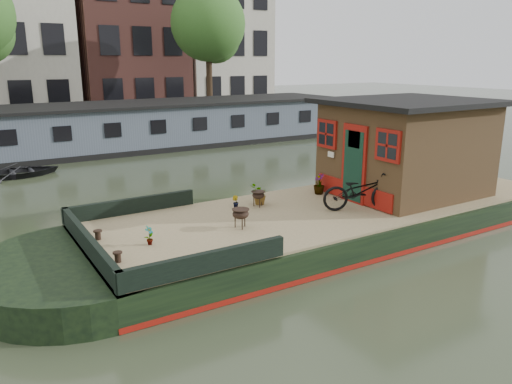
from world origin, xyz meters
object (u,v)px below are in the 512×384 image
bicycle (360,191)px  brazier_rear (258,199)px  cabin (406,146)px  brazier_front (241,218)px  potted_plant_a (149,235)px  dinghy (18,168)px

bicycle → brazier_rear: bearing=75.7°
cabin → brazier_front: cabin is taller
brazier_front → brazier_rear: size_ratio=1.10×
bicycle → potted_plant_a: size_ratio=4.60×
potted_plant_a → dinghy: bearing=95.7°
brazier_rear → dinghy: (-4.15, 9.59, -0.55)m
dinghy → brazier_front: bearing=-166.5°
cabin → brazier_rear: 4.17m
cabin → brazier_rear: size_ratio=10.64×
potted_plant_a → cabin: bearing=1.8°
brazier_front → dinghy: size_ratio=0.15×
cabin → dinghy: cabin is taller
brazier_front → dinghy: (-3.01, 10.73, -0.57)m
cabin → brazier_rear: cabin is taller
brazier_front → bicycle: bearing=-6.2°
dinghy → brazier_rear: bearing=-158.8°
cabin → bicycle: 2.31m
potted_plant_a → dinghy: size_ratio=0.13×
bicycle → cabin: bearing=-49.9°
potted_plant_a → bicycle: bearing=-4.3°
potted_plant_a → brazier_front: 1.95m
potted_plant_a → brazier_rear: size_ratio=1.00×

